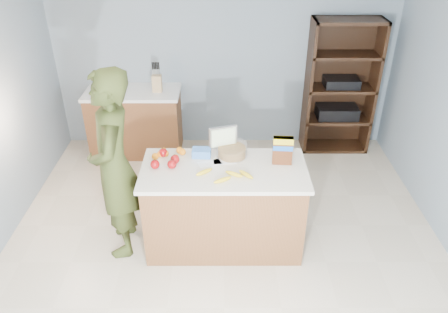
{
  "coord_description": "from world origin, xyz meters",
  "views": [
    {
      "loc": [
        -0.01,
        -3.14,
        3.08
      ],
      "look_at": [
        0.0,
        0.35,
        1.0
      ],
      "focal_mm": 35.0,
      "sensor_mm": 36.0,
      "label": 1
    }
  ],
  "objects_px": {
    "person": "(114,166)",
    "tv": "(223,138)",
    "shelving_unit": "(339,89)",
    "cereal_box": "(283,149)",
    "counter_peninsula": "(224,210)"
  },
  "relations": [
    {
      "from": "person",
      "to": "shelving_unit",
      "type": "bearing_deg",
      "value": 120.44
    },
    {
      "from": "tv",
      "to": "shelving_unit",
      "type": "bearing_deg",
      "value": 48.22
    },
    {
      "from": "shelving_unit",
      "to": "person",
      "type": "relative_size",
      "value": 0.96
    },
    {
      "from": "shelving_unit",
      "to": "tv",
      "type": "xyz_separation_m",
      "value": [
        -1.56,
        -1.75,
        0.19
      ]
    },
    {
      "from": "counter_peninsula",
      "to": "cereal_box",
      "type": "bearing_deg",
      "value": 9.37
    },
    {
      "from": "counter_peninsula",
      "to": "cereal_box",
      "type": "distance_m",
      "value": 0.85
    },
    {
      "from": "counter_peninsula",
      "to": "person",
      "type": "relative_size",
      "value": 0.83
    },
    {
      "from": "shelving_unit",
      "to": "cereal_box",
      "type": "bearing_deg",
      "value": -117.06
    },
    {
      "from": "shelving_unit",
      "to": "cereal_box",
      "type": "distance_m",
      "value": 2.21
    },
    {
      "from": "counter_peninsula",
      "to": "tv",
      "type": "distance_m",
      "value": 0.71
    },
    {
      "from": "person",
      "to": "tv",
      "type": "bearing_deg",
      "value": 99.72
    },
    {
      "from": "tv",
      "to": "cereal_box",
      "type": "distance_m",
      "value": 0.6
    },
    {
      "from": "tv",
      "to": "cereal_box",
      "type": "bearing_deg",
      "value": -20.86
    },
    {
      "from": "counter_peninsula",
      "to": "person",
      "type": "xyz_separation_m",
      "value": [
        -1.01,
        -0.03,
        0.53
      ]
    },
    {
      "from": "counter_peninsula",
      "to": "person",
      "type": "height_order",
      "value": "person"
    }
  ]
}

